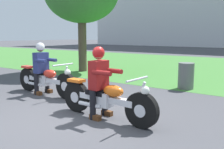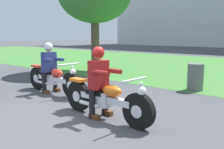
% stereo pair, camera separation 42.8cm
% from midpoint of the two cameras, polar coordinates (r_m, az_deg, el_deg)
% --- Properties ---
extents(ground, '(120.00, 120.00, 0.00)m').
position_cam_midpoint_polar(ground, '(5.15, -14.34, -9.79)').
color(ground, '#424247').
extents(grass_verge, '(60.00, 12.00, 0.01)m').
position_cam_midpoint_polar(grass_verge, '(13.54, 19.42, 1.49)').
color(grass_verge, '#3D7533').
rests_on(grass_verge, ground).
extents(motorcycle_lead, '(2.25, 0.66, 0.88)m').
position_cam_midpoint_polar(motorcycle_lead, '(4.95, -3.81, -5.57)').
color(motorcycle_lead, black).
rests_on(motorcycle_lead, ground).
extents(rider_lead, '(0.56, 0.48, 1.40)m').
position_cam_midpoint_polar(rider_lead, '(4.97, -5.29, -0.50)').
color(rider_lead, black).
rests_on(rider_lead, ground).
extents(motorcycle_follow, '(2.31, 0.66, 0.89)m').
position_cam_midpoint_polar(motorcycle_follow, '(7.24, -16.18, -1.20)').
color(motorcycle_follow, black).
rests_on(motorcycle_follow, ground).
extents(rider_follow, '(0.56, 0.48, 1.41)m').
position_cam_midpoint_polar(rider_follow, '(7.32, -17.09, 2.23)').
color(rider_follow, black).
rests_on(rider_follow, ground).
extents(trash_can, '(0.47, 0.47, 0.79)m').
position_cam_midpoint_polar(trash_can, '(7.95, 14.70, -0.31)').
color(trash_can, '#595E5B').
rests_on(trash_can, ground).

